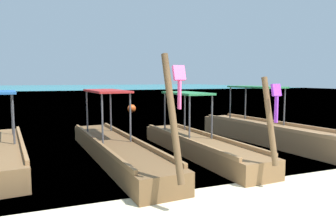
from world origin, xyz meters
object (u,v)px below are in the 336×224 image
Objects in this scene: longtail_boat_blue_ribbon at (272,133)px; mooring_buoy_near at (132,109)px; longtail_boat_pink_ribbon at (115,148)px; longtail_boat_violet_ribbon at (198,144)px.

longtail_boat_blue_ribbon is 12.87× the size of mooring_buoy_near.
mooring_buoy_near is at bearing 73.10° from longtail_boat_pink_ribbon.
longtail_boat_blue_ribbon is at bearing 0.75° from longtail_boat_pink_ribbon.
longtail_boat_blue_ribbon reaches higher than mooring_buoy_near.
longtail_boat_blue_ribbon is 11.59m from mooring_buoy_near.
mooring_buoy_near is (3.50, 11.51, -0.04)m from longtail_boat_pink_ribbon.
longtail_boat_pink_ribbon is 1.04× the size of longtail_boat_blue_ribbon.
mooring_buoy_near is (1.14, 11.89, -0.03)m from longtail_boat_violet_ribbon.
longtail_boat_blue_ribbon reaches higher than longtail_boat_violet_ribbon.
mooring_buoy_near is at bearing 99.36° from longtail_boat_blue_ribbon.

